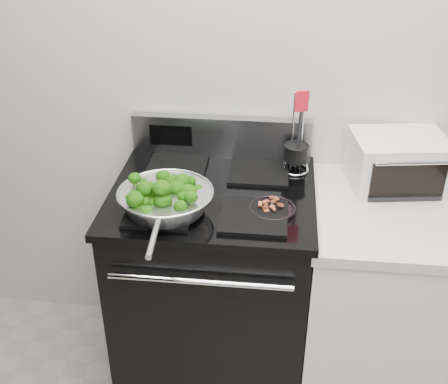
# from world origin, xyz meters

# --- Properties ---
(back_wall) EXTENTS (4.00, 0.02, 2.70)m
(back_wall) POSITION_xyz_m (0.00, 1.75, 1.35)
(back_wall) COLOR #B5B2AC
(back_wall) RESTS_ON ground
(gas_range) EXTENTS (0.79, 0.69, 1.13)m
(gas_range) POSITION_xyz_m (-0.30, 1.41, 0.49)
(gas_range) COLOR black
(gas_range) RESTS_ON floor
(counter) EXTENTS (0.62, 0.68, 0.92)m
(counter) POSITION_xyz_m (0.39, 1.41, 0.46)
(counter) COLOR white
(counter) RESTS_ON floor
(skillet) EXTENTS (0.35, 0.55, 0.07)m
(skillet) POSITION_xyz_m (-0.45, 1.24, 1.00)
(skillet) COLOR silver
(skillet) RESTS_ON gas_range
(broccoli_pile) EXTENTS (0.27, 0.27, 0.09)m
(broccoli_pile) POSITION_xyz_m (-0.45, 1.25, 1.02)
(broccoli_pile) COLOR black
(broccoli_pile) RESTS_ON skillet
(bacon_plate) EXTENTS (0.17, 0.17, 0.04)m
(bacon_plate) POSITION_xyz_m (-0.07, 1.30, 0.97)
(bacon_plate) COLOR black
(bacon_plate) RESTS_ON gas_range
(utensil_holder) EXTENTS (0.11, 0.11, 0.35)m
(utensil_holder) POSITION_xyz_m (0.02, 1.62, 1.01)
(utensil_holder) COLOR silver
(utensil_holder) RESTS_ON gas_range
(toaster_oven) EXTENTS (0.40, 0.32, 0.21)m
(toaster_oven) POSITION_xyz_m (0.42, 1.60, 1.02)
(toaster_oven) COLOR white
(toaster_oven) RESTS_ON counter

